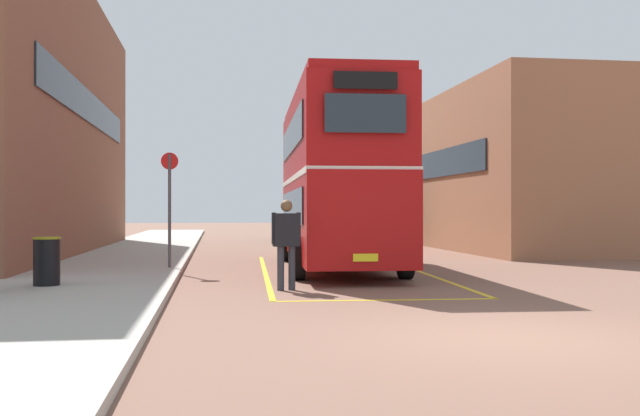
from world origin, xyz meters
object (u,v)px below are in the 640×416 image
(single_deck_bus, at_px, (329,209))
(double_decker_bus, at_px, (336,177))
(bus_stop_sign, at_px, (170,199))
(pedestrian_boarding, at_px, (286,237))
(litter_bin, at_px, (47,261))

(single_deck_bus, bearing_deg, double_decker_bus, -98.33)
(single_deck_bus, height_order, bus_stop_sign, bus_stop_sign)
(pedestrian_boarding, relative_size, litter_bin, 1.92)
(pedestrian_boarding, bearing_deg, bus_stop_sign, 120.06)
(pedestrian_boarding, bearing_deg, litter_bin, 176.65)
(pedestrian_boarding, xyz_separation_m, litter_bin, (-4.66, 0.27, -0.45))
(double_decker_bus, relative_size, litter_bin, 10.66)
(single_deck_bus, height_order, litter_bin, single_deck_bus)
(double_decker_bus, distance_m, single_deck_bus, 17.67)
(pedestrian_boarding, height_order, litter_bin, pedestrian_boarding)
(double_decker_bus, height_order, single_deck_bus, double_decker_bus)
(double_decker_bus, bearing_deg, bus_stop_sign, -171.52)
(litter_bin, distance_m, bus_stop_sign, 4.84)
(pedestrian_boarding, height_order, bus_stop_sign, bus_stop_sign)
(double_decker_bus, xyz_separation_m, pedestrian_boarding, (-1.87, -5.11, -1.45))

